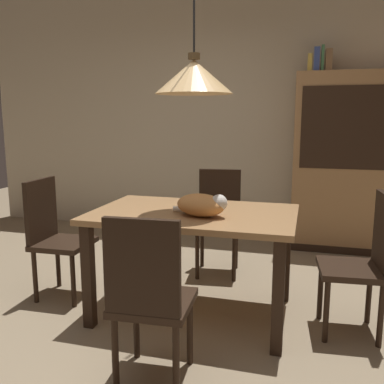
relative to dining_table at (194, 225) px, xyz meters
name	(u,v)px	position (x,y,z in m)	size (l,w,h in m)	color
ground	(158,339)	(-0.12, -0.43, -0.65)	(10.00, 10.00, 0.00)	#998466
back_wall	(234,113)	(-0.12, 2.22, 0.80)	(6.40, 0.10, 2.90)	beige
dining_table	(194,225)	(0.00, 0.00, 0.00)	(1.40, 0.90, 0.75)	#A87A4C
chair_far_back	(219,216)	(-0.01, 0.88, -0.14)	(0.44, 0.44, 0.93)	black
chair_left_side	(54,233)	(-1.13, 0.00, -0.14)	(0.41, 0.41, 0.93)	black
chair_near_front	(149,294)	(0.00, -0.88, -0.14)	(0.42, 0.42, 0.93)	black
chair_right_side	(365,258)	(1.13, 0.01, -0.14)	(0.43, 0.43, 0.93)	black
cat_sleeping	(202,205)	(0.09, -0.12, 0.18)	(0.40, 0.30, 0.16)	#E59951
pendant_lamp	(194,76)	(0.00, 0.00, 1.01)	(0.52, 0.52, 1.30)	#E5B775
hutch_bookcase	(347,167)	(1.15, 1.89, 0.24)	(1.12, 0.45, 1.85)	#A87A4C
book_yellow_short	(310,64)	(0.72, 1.89, 1.29)	(0.04, 0.20, 0.18)	gold
book_blue_wide	(317,60)	(0.78, 1.89, 1.32)	(0.06, 0.24, 0.24)	#384C93
book_green_slim	(322,59)	(0.84, 1.89, 1.33)	(0.03, 0.20, 0.26)	#427A4C
book_brown_thick	(329,61)	(0.90, 1.89, 1.31)	(0.06, 0.24, 0.22)	brown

